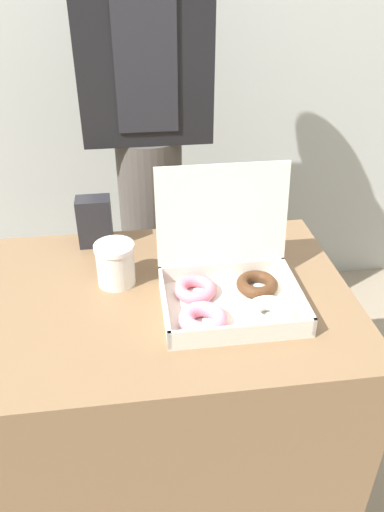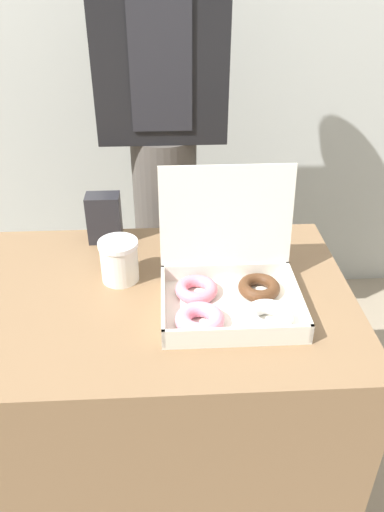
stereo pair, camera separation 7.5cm
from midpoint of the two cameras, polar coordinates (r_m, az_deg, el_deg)
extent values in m
plane|color=gray|center=(1.72, -1.71, -23.76)|extent=(14.00, 14.00, 0.00)
cube|color=brown|center=(1.44, -1.94, -15.76)|extent=(0.95, 0.65, 0.71)
cube|color=silver|center=(1.15, 6.28, -6.13)|extent=(0.31, 0.25, 0.01)
cube|color=silver|center=(1.13, -1.41, -5.45)|extent=(0.01, 0.25, 0.04)
cube|color=silver|center=(1.17, 13.80, -4.80)|extent=(0.01, 0.25, 0.04)
cube|color=silver|center=(1.05, 7.33, -9.10)|extent=(0.31, 0.01, 0.04)
cube|color=silver|center=(1.24, 5.53, -1.82)|extent=(0.31, 0.01, 0.04)
cube|color=silver|center=(1.18, 5.78, 4.49)|extent=(0.31, 0.03, 0.25)
torus|color=pink|center=(1.09, 2.88, -7.32)|extent=(0.15, 0.15, 0.04)
torus|color=pink|center=(1.18, 2.33, -3.87)|extent=(0.14, 0.14, 0.03)
torus|color=white|center=(1.11, 10.62, -6.95)|extent=(0.16, 0.16, 0.03)
torus|color=#4C2D19|center=(1.20, 9.45, -3.60)|extent=(0.10, 0.10, 0.03)
cylinder|color=silver|center=(1.23, -6.57, -0.81)|extent=(0.09, 0.09, 0.10)
cylinder|color=white|center=(1.21, -6.72, 1.35)|extent=(0.10, 0.10, 0.01)
cube|color=#232328|center=(1.40, -8.49, 4.28)|extent=(0.09, 0.06, 0.14)
cylinder|color=#4C4742|center=(1.80, -1.69, -0.52)|extent=(0.21, 0.21, 0.92)
cube|color=black|center=(1.53, -2.17, 23.92)|extent=(0.38, 0.17, 0.59)
cube|color=#232328|center=(1.45, -2.04, 21.14)|extent=(0.17, 0.01, 0.37)
camera|label=1|loc=(0.04, -88.04, 1.22)|focal=35.00mm
camera|label=2|loc=(0.04, 91.96, -1.22)|focal=35.00mm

